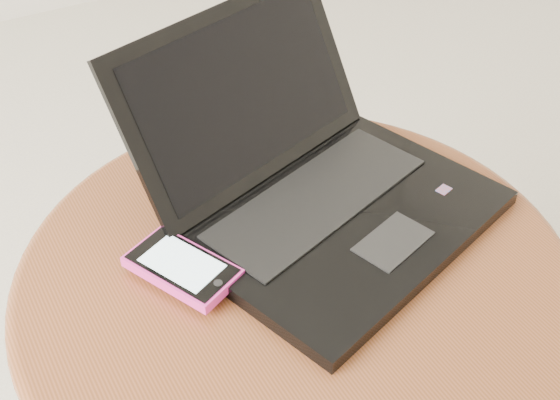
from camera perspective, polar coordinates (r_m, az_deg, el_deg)
table at (r=0.95m, az=1.18°, el=-9.80°), size 0.67×0.67×0.53m
laptop at (r=0.91m, az=2.90°, el=1.26°), size 0.46×0.46×0.22m
phone_black at (r=0.86m, az=-6.77°, el=-5.31°), size 0.09×0.12×0.01m
phone_pink at (r=0.84m, az=-7.59°, el=-5.21°), size 0.12×0.14×0.02m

